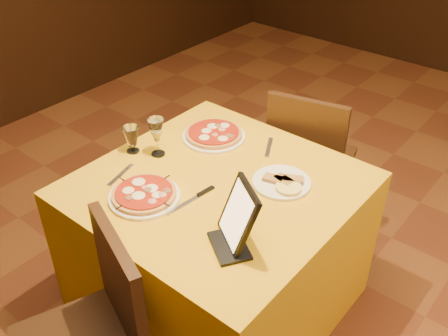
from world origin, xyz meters
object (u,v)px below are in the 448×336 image
Objects in this scene: chair_main_far at (312,158)px; water_glass at (132,140)px; pizza_near at (144,195)px; main_table at (219,246)px; wine_glass at (157,137)px; tablet at (238,215)px; pizza_far at (214,135)px.

chair_main_far reaches higher than water_glass.
pizza_near is (-0.17, -1.10, 0.31)m from chair_main_far.
wine_glass is (-0.36, -0.01, 0.47)m from main_table.
tablet is at bearing 6.22° from pizza_near.
chair_main_far reaches higher than pizza_far.
pizza_far is (-0.09, 0.55, 0.00)m from pizza_near.
wine_glass reaches higher than pizza_far.
pizza_near reaches higher than main_table.
pizza_far reaches higher than main_table.
main_table is at bearing 7.78° from water_glass.
main_table is 3.54× the size of pizza_far.
chair_main_far is 0.99m from wine_glass.
tablet is (0.65, -0.22, 0.03)m from wine_glass.
pizza_near is 0.38m from water_glass.
pizza_near is 0.96× the size of pizza_far.
water_glass is 0.78m from tablet.
tablet is at bearing -42.51° from pizza_far.
tablet is at bearing -18.74° from wine_glass.
pizza_far is at bearing 58.01° from water_glass.
main_table is 0.62m from tablet.
tablet is (0.29, -0.23, 0.49)m from main_table.
pizza_near is 2.28× the size of water_glass.
main_table is 0.65m from water_glass.
water_glass is at bearing -121.99° from pizza_far.
pizza_far is 0.31m from wine_glass.
wine_glass reaches higher than chair_main_far.
tablet reaches higher than water_glass.
pizza_far is 0.75m from tablet.
main_table is 3.70× the size of pizza_near.
pizza_far is 1.64× the size of wine_glass.
chair_main_far reaches higher than pizza_near.
pizza_far is at bearing 170.33° from tablet.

